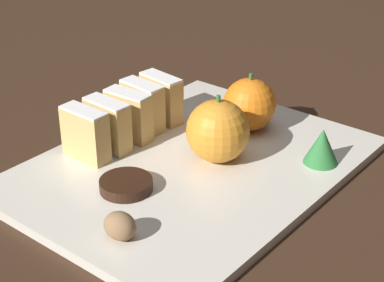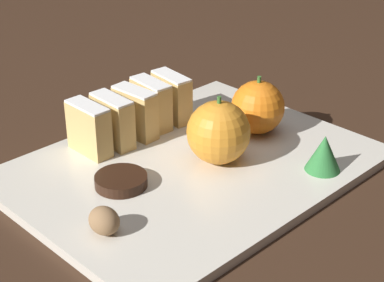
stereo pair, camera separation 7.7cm
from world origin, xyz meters
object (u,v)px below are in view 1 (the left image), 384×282
object	(u,v)px
walnut	(120,226)
orange_near	(218,131)
orange_far	(250,104)
chocolate_cookie	(126,185)

from	to	relation	value
walnut	orange_near	bearing A→B (deg)	96.63
orange_far	chocolate_cookie	xyz separation A→B (m)	(-0.02, -0.22, -0.03)
walnut	chocolate_cookie	world-z (taller)	walnut
orange_far	walnut	size ratio (longest dim) A/B	2.21
orange_near	orange_far	distance (m)	0.10
orange_far	chocolate_cookie	world-z (taller)	orange_far
orange_near	orange_far	bearing A→B (deg)	100.70
orange_far	chocolate_cookie	distance (m)	0.22
chocolate_cookie	orange_near	bearing A→B (deg)	72.79
orange_near	chocolate_cookie	size ratio (longest dim) A/B	1.41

